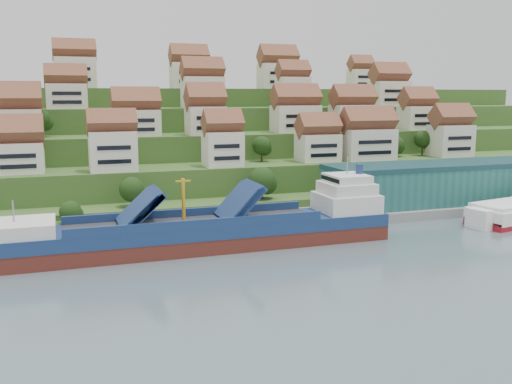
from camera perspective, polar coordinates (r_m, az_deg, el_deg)
name	(u,v)px	position (r m, az deg, el deg)	size (l,w,h in m)	color
ground	(271,244)	(112.27, 1.48, -5.21)	(300.00, 300.00, 0.00)	slate
quay	(329,216)	(133.19, 7.29, -2.43)	(180.00, 14.00, 2.20)	gray
hillside	(171,146)	(209.46, -8.51, 4.57)	(260.00, 128.00, 31.00)	#2D4C1E
hillside_village	(205,111)	(166.63, -5.17, 8.08)	(155.36, 63.96, 29.38)	silver
hillside_trees	(200,139)	(152.59, -5.61, 5.28)	(140.18, 61.74, 30.94)	#1F3E14
warehouse	(441,182)	(150.52, 17.99, 0.92)	(60.00, 15.00, 10.00)	#24635D
flagpole	(332,196)	(126.88, 7.58, -0.38)	(1.28, 0.16, 8.00)	gray
cargo_ship	(214,232)	(109.17, -4.20, -3.97)	(73.47, 11.50, 16.23)	#57221A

